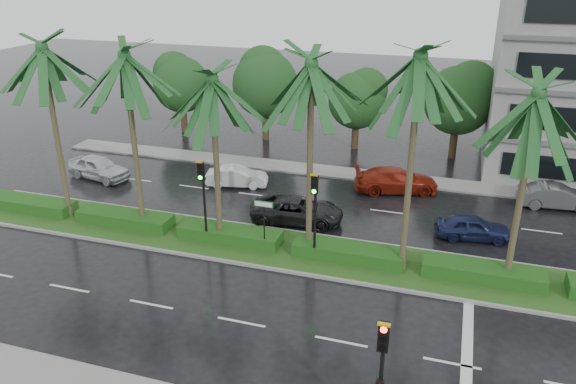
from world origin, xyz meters
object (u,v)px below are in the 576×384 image
(signal_median_left, at_px, (203,190))
(street_sign, at_px, (264,213))
(signal_near, at_px, (380,378))
(car_white, at_px, (237,177))
(car_darkgrey, at_px, (297,210))
(car_grey, at_px, (557,196))
(car_silver, at_px, (99,167))
(car_red, at_px, (396,180))
(car_blue, at_px, (473,227))

(signal_median_left, relative_size, street_sign, 1.68)
(signal_near, height_order, car_white, signal_near)
(car_darkgrey, bearing_deg, signal_near, -162.78)
(signal_near, bearing_deg, car_grey, 70.59)
(signal_median_left, relative_size, car_darkgrey, 0.88)
(car_darkgrey, bearing_deg, car_silver, 72.52)
(car_white, relative_size, car_darkgrey, 0.76)
(car_grey, bearing_deg, car_red, 85.50)
(car_silver, bearing_deg, car_red, -66.95)
(signal_median_left, xyz_separation_m, car_grey, (17.00, 10.17, -2.32))
(car_white, xyz_separation_m, car_grey, (18.50, 2.48, 0.06))
(street_sign, relative_size, car_silver, 0.60)
(signal_near, height_order, car_blue, signal_near)
(street_sign, distance_m, car_white, 8.88)
(car_darkgrey, height_order, car_red, car_red)
(street_sign, height_order, car_grey, street_sign)
(car_red, bearing_deg, signal_median_left, 123.18)
(signal_median_left, xyz_separation_m, street_sign, (3.00, 0.18, -0.87))
(car_silver, height_order, car_darkgrey, car_silver)
(street_sign, xyz_separation_m, car_blue, (9.50, 4.61, -1.50))
(street_sign, relative_size, car_grey, 0.63)
(car_blue, bearing_deg, car_silver, 77.51)
(car_silver, relative_size, car_white, 1.15)
(car_darkgrey, xyz_separation_m, car_red, (4.50, 5.85, 0.04))
(car_blue, distance_m, car_grey, 7.01)
(signal_median_left, height_order, car_white, signal_median_left)
(street_sign, bearing_deg, car_darkgrey, 82.48)
(car_silver, height_order, car_white, car_silver)
(street_sign, xyz_separation_m, car_red, (5.00, 9.63, -1.40))
(car_red, height_order, car_grey, car_red)
(car_darkgrey, height_order, car_grey, car_darkgrey)
(car_red, bearing_deg, car_darkgrey, 124.77)
(signal_median_left, relative_size, car_red, 0.87)
(car_silver, xyz_separation_m, car_darkgrey, (13.94, -2.27, -0.05))
(signal_near, distance_m, car_grey, 21.14)
(signal_near, bearing_deg, signal_median_left, 135.91)
(signal_median_left, relative_size, car_white, 1.16)
(car_silver, bearing_deg, signal_near, -115.84)
(car_red, bearing_deg, car_white, 84.96)
(car_darkgrey, xyz_separation_m, car_blue, (9.00, 0.82, -0.06))
(street_sign, relative_size, car_white, 0.69)
(signal_near, distance_m, car_silver, 25.98)
(street_sign, height_order, car_darkgrey, street_sign)
(car_silver, height_order, car_blue, car_silver)
(car_darkgrey, relative_size, car_grey, 1.19)
(signal_median_left, distance_m, car_red, 12.87)
(street_sign, distance_m, car_blue, 10.67)
(car_darkgrey, xyz_separation_m, car_grey, (13.50, 6.20, -0.00))
(car_white, xyz_separation_m, car_blue, (14.00, -2.90, 0.00))
(car_white, bearing_deg, car_blue, -115.39)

